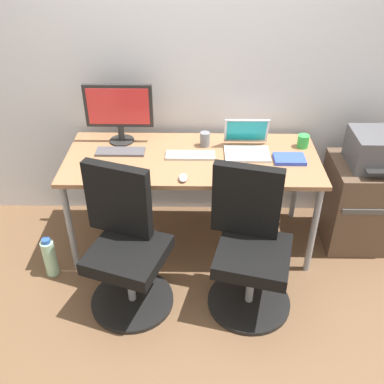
{
  "coord_description": "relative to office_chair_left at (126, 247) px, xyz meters",
  "views": [
    {
      "loc": [
        0.04,
        -2.67,
        2.25
      ],
      "look_at": [
        0.0,
        -0.05,
        0.48
      ],
      "focal_mm": 41.53,
      "sensor_mm": 36.0,
      "label": 1
    }
  ],
  "objects": [
    {
      "name": "desktop_monitor",
      "position": [
        -0.12,
        0.81,
        0.56
      ],
      "size": [
        0.48,
        0.18,
        0.43
      ],
      "color": "#262626",
      "rests_on": "desk"
    },
    {
      "name": "mouse_by_laptop",
      "position": [
        0.79,
        0.29,
        0.33
      ],
      "size": [
        0.06,
        0.1,
        0.03
      ],
      "primitive_type": "ellipsoid",
      "color": "#B7B7B7",
      "rests_on": "desk"
    },
    {
      "name": "water_bottle_on_floor",
      "position": [
        -0.58,
        0.2,
        -0.28
      ],
      "size": [
        0.09,
        0.09,
        0.31
      ],
      "color": "#A5D8B2",
      "rests_on": "ground"
    },
    {
      "name": "back_wall",
      "position": [
        0.4,
        1.03,
        0.88
      ],
      "size": [
        4.4,
        0.04,
        2.6
      ],
      "primitive_type": "cube",
      "color": "silver",
      "rests_on": "ground"
    },
    {
      "name": "side_cabinet",
      "position": [
        1.69,
        0.64,
        -0.09
      ],
      "size": [
        0.56,
        0.51,
        0.66
      ],
      "color": "brown",
      "rests_on": "ground"
    },
    {
      "name": "office_chair_left",
      "position": [
        0.0,
        0.0,
        0.0
      ],
      "size": [
        0.56,
        0.56,
        0.94
      ],
      "color": "black",
      "rests_on": "ground"
    },
    {
      "name": "desk",
      "position": [
        0.4,
        0.59,
        0.25
      ],
      "size": [
        1.75,
        0.74,
        0.74
      ],
      "color": "#996B47",
      "rests_on": "ground"
    },
    {
      "name": "keyboard_by_laptop",
      "position": [
        0.39,
        0.59,
        0.32
      ],
      "size": [
        0.34,
        0.12,
        0.02
      ],
      "primitive_type": "cube",
      "color": "#B7B7B7",
      "rests_on": "desk"
    },
    {
      "name": "office_chair_right",
      "position": [
        0.77,
        0.0,
        0.0
      ],
      "size": [
        0.54,
        0.54,
        0.94
      ],
      "color": "black",
      "rests_on": "ground"
    },
    {
      "name": "open_laptop",
      "position": [
        0.78,
        0.68,
        0.37
      ],
      "size": [
        0.31,
        0.29,
        0.22
      ],
      "color": "silver",
      "rests_on": "desk"
    },
    {
      "name": "ground_plane",
      "position": [
        0.4,
        0.59,
        -0.42
      ],
      "size": [
        5.28,
        5.28,
        0.0
      ],
      "primitive_type": "plane",
      "color": "brown"
    },
    {
      "name": "keyboard_by_monitor",
      "position": [
        -0.1,
        0.64,
        0.32
      ],
      "size": [
        0.34,
        0.12,
        0.02
      ],
      "primitive_type": "cube",
      "color": "#515156",
      "rests_on": "desk"
    },
    {
      "name": "notebook",
      "position": [
        1.07,
        0.55,
        0.33
      ],
      "size": [
        0.21,
        0.15,
        0.03
      ],
      "primitive_type": "cube",
      "color": "blue",
      "rests_on": "desk"
    },
    {
      "name": "printer",
      "position": [
        1.69,
        0.64,
        0.36
      ],
      "size": [
        0.38,
        0.4,
        0.24
      ],
      "color": "#515156",
      "rests_on": "side_cabinet"
    },
    {
      "name": "pen_cup",
      "position": [
        0.49,
        0.75,
        0.37
      ],
      "size": [
        0.07,
        0.07,
        0.1
      ],
      "primitive_type": "cylinder",
      "color": "slate",
      "rests_on": "desk"
    },
    {
      "name": "mouse_by_monitor",
      "position": [
        0.35,
        0.29,
        0.33
      ],
      "size": [
        0.06,
        0.1,
        0.03
      ],
      "primitive_type": "ellipsoid",
      "color": "#B7B7B7",
      "rests_on": "desk"
    },
    {
      "name": "coffee_mug",
      "position": [
        1.19,
        0.75,
        0.36
      ],
      "size": [
        0.08,
        0.08,
        0.09
      ],
      "primitive_type": "cylinder",
      "color": "green",
      "rests_on": "desk"
    }
  ]
}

